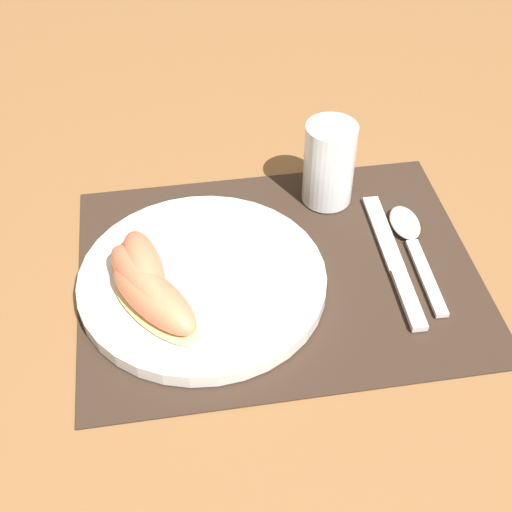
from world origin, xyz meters
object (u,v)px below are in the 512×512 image
at_px(knife, 394,261).
at_px(citrus_wedge_2, 154,299).
at_px(citrus_wedge_1, 144,286).
at_px(citrus_wedge_0, 144,271).
at_px(plate, 203,281).
at_px(fork, 202,266).
at_px(juice_glass, 329,168).
at_px(spoon, 410,236).

xyz_separation_m(knife, citrus_wedge_2, (-0.27, -0.04, 0.03)).
xyz_separation_m(citrus_wedge_1, citrus_wedge_2, (0.01, -0.02, -0.00)).
height_order(citrus_wedge_0, citrus_wedge_2, citrus_wedge_0).
height_order(plate, citrus_wedge_2, citrus_wedge_2).
bearing_deg(plate, fork, 84.21).
bearing_deg(plate, juice_glass, 36.97).
xyz_separation_m(spoon, citrus_wedge_2, (-0.30, -0.08, 0.03)).
bearing_deg(spoon, fork, -174.35).
bearing_deg(citrus_wedge_2, fork, 45.26).
bearing_deg(spoon, juice_glass, 131.31).
relative_size(spoon, citrus_wedge_0, 1.44).
xyz_separation_m(spoon, fork, (-0.24, -0.02, 0.01)).
relative_size(plate, juice_glass, 2.56).
xyz_separation_m(fork, citrus_wedge_2, (-0.05, -0.05, 0.01)).
height_order(spoon, citrus_wedge_1, citrus_wedge_1).
relative_size(citrus_wedge_0, citrus_wedge_2, 0.91).
distance_m(spoon, fork, 0.24).
relative_size(knife, spoon, 1.22).
relative_size(juice_glass, citrus_wedge_0, 0.86).
distance_m(spoon, citrus_wedge_2, 0.31).
height_order(juice_glass, citrus_wedge_0, juice_glass).
distance_m(spoon, citrus_wedge_0, 0.31).
relative_size(juice_glass, fork, 0.52).
height_order(juice_glass, spoon, juice_glass).
height_order(juice_glass, citrus_wedge_2, juice_glass).
height_order(knife, citrus_wedge_2, citrus_wedge_2).
xyz_separation_m(knife, citrus_wedge_1, (-0.27, -0.02, 0.03)).
bearing_deg(juice_glass, citrus_wedge_1, -146.83).
distance_m(juice_glass, knife, 0.14).
bearing_deg(spoon, citrus_wedge_2, -165.34).
bearing_deg(spoon, citrus_wedge_1, -169.07).
xyz_separation_m(knife, spoon, (0.03, 0.03, 0.00)).
relative_size(fork, citrus_wedge_1, 1.45).
height_order(juice_glass, knife, juice_glass).
distance_m(plate, juice_glass, 0.21).
distance_m(plate, citrus_wedge_1, 0.07).
bearing_deg(plate, spoon, 8.28).
bearing_deg(citrus_wedge_2, citrus_wedge_0, 102.27).
relative_size(citrus_wedge_1, citrus_wedge_2, 1.03).
bearing_deg(knife, citrus_wedge_1, -175.04).
relative_size(juice_glass, citrus_wedge_1, 0.76).
relative_size(plate, fork, 1.34).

